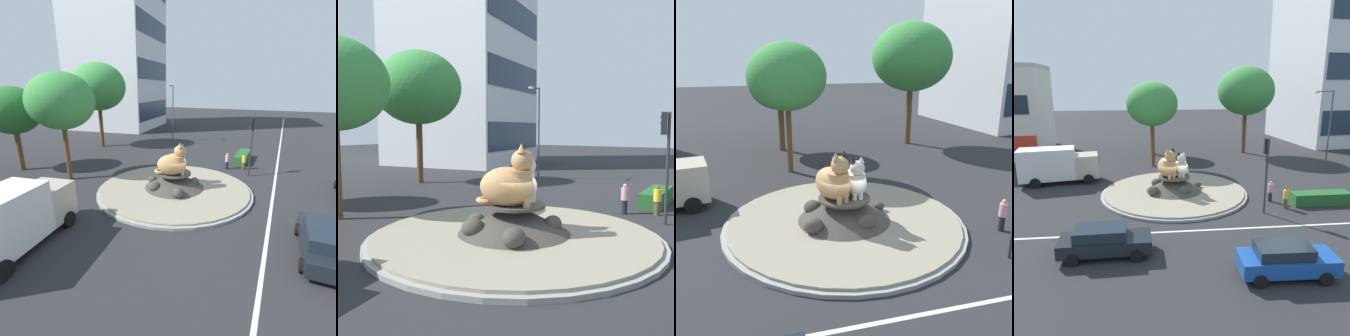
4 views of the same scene
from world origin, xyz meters
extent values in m
plane|color=#28282B|center=(0.00, 0.00, 0.00)|extent=(160.00, 160.00, 0.00)
cube|color=silver|center=(0.00, -7.07, 0.00)|extent=(112.00, 0.20, 0.01)
cylinder|color=gray|center=(0.00, 0.00, 0.09)|extent=(11.78, 11.78, 0.18)
cylinder|color=gray|center=(0.00, 0.00, 0.24)|extent=(11.31, 11.31, 0.11)
cone|color=#423D38|center=(0.00, 0.00, 0.89)|extent=(4.57, 4.57, 1.20)
cylinder|color=#423D38|center=(0.00, 0.00, 1.43)|extent=(2.51, 2.51, 0.12)
ellipsoid|color=#423D38|center=(2.03, 0.60, 0.53)|extent=(0.58, 0.46, 0.47)
ellipsoid|color=#423D38|center=(0.17, 2.00, 0.57)|extent=(0.69, 0.71, 0.55)
ellipsoid|color=#423D38|center=(-1.38, 1.04, 0.66)|extent=(0.92, 0.90, 0.74)
ellipsoid|color=#423D38|center=(-1.73, -1.01, 0.66)|extent=(0.92, 0.81, 0.74)
ellipsoid|color=#423D38|center=(0.67, -1.39, 0.67)|extent=(0.94, 0.69, 0.75)
ellipsoid|color=tan|center=(-0.58, -0.02, 2.27)|extent=(2.07, 2.48, 1.55)
cylinder|color=tan|center=(-0.41, -0.41, 2.44)|extent=(1.32, 1.32, 0.97)
sphere|color=tan|center=(-0.35, -0.55, 3.29)|extent=(0.85, 0.85, 0.85)
torus|color=tan|center=(-0.59, 0.92, 1.65)|extent=(1.13, 1.13, 0.19)
cone|color=black|center=(-0.14, -0.46, 3.78)|extent=(0.46, 0.46, 0.35)
cone|color=tan|center=(-0.57, -0.64, 3.78)|extent=(0.46, 0.46, 0.35)
cylinder|color=tan|center=(-0.11, -0.66, 1.69)|extent=(0.27, 0.27, 0.39)
cylinder|color=tan|center=(-0.44, -0.80, 1.69)|extent=(0.27, 0.27, 0.39)
ellipsoid|color=silver|center=(0.58, 0.19, 2.15)|extent=(1.23, 1.85, 1.31)
cylinder|color=silver|center=(0.56, -0.17, 2.29)|extent=(0.89, 0.89, 0.82)
sphere|color=silver|center=(0.55, -0.30, 3.01)|extent=(0.72, 0.72, 0.72)
torus|color=silver|center=(0.90, 0.91, 1.63)|extent=(0.85, 0.85, 0.16)
cone|color=silver|center=(0.75, -0.31, 3.42)|extent=(0.31, 0.31, 0.29)
cone|color=black|center=(0.35, -0.29, 3.42)|extent=(0.31, 0.31, 0.29)
cylinder|color=silver|center=(0.69, -0.47, 1.66)|extent=(0.23, 0.23, 0.33)
cylinder|color=silver|center=(0.40, -0.45, 1.66)|extent=(0.23, 0.23, 0.33)
cylinder|color=brown|center=(10.16, 14.99, 2.49)|extent=(0.51, 0.51, 4.97)
ellipsoid|color=#3D8E42|center=(10.16, 14.99, 7.76)|extent=(6.96, 6.96, 5.92)
cylinder|color=brown|center=(-1.36, 15.52, 1.83)|extent=(0.49, 0.49, 3.66)
ellipsoid|color=#286B2D|center=(-1.36, 15.52, 5.68)|extent=(5.04, 5.04, 4.29)
cylinder|color=brown|center=(-1.46, 9.27, 2.26)|extent=(0.38, 0.38, 4.51)
ellipsoid|color=#3D8E42|center=(-1.46, 9.27, 6.64)|extent=(5.33, 5.33, 4.53)
cylinder|color=black|center=(7.14, -2.55, 0.37)|extent=(0.29, 0.29, 0.75)
cylinder|color=pink|center=(7.14, -2.55, 1.07)|extent=(0.38, 0.38, 0.65)
sphere|color=tan|center=(7.14, -2.55, 1.50)|extent=(0.21, 0.21, 0.21)
cube|color=#B7AD99|center=(-7.65, 4.56, 1.48)|extent=(2.38, 2.59, 2.05)
cylinder|color=black|center=(-7.78, 5.69, 0.45)|extent=(0.94, 0.45, 0.90)
cylinder|color=black|center=(-7.38, 3.45, 0.45)|extent=(0.94, 0.45, 0.90)
camera|label=1|loc=(-16.70, -7.09, 7.66)|focal=26.84mm
camera|label=2|loc=(-13.30, -7.81, 4.54)|focal=41.61mm
camera|label=3|loc=(-4.41, -16.30, 8.30)|focal=39.96mm
camera|label=4|loc=(-2.20, -25.80, 9.00)|focal=35.66mm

